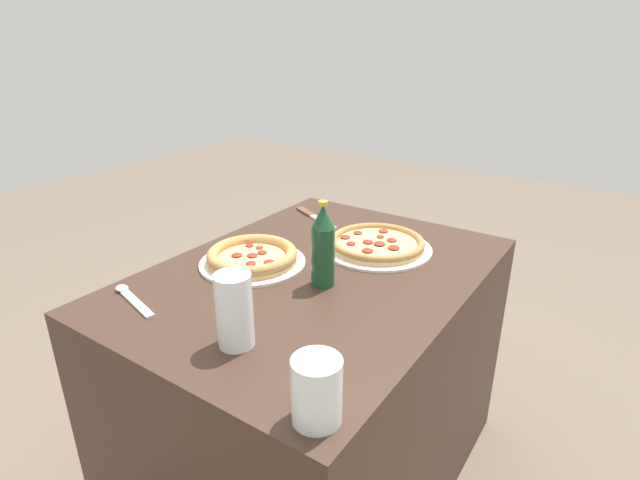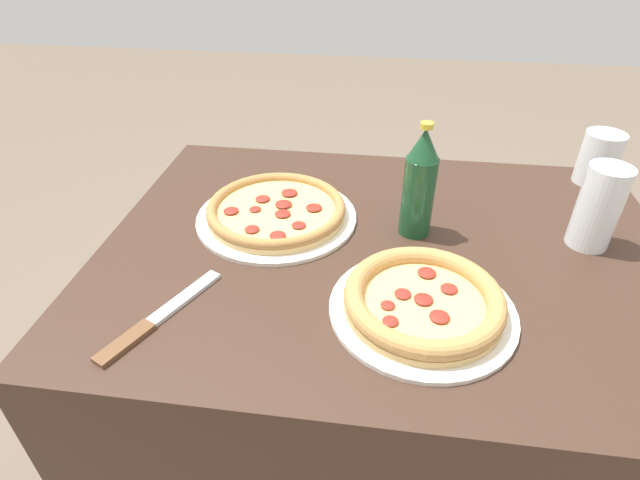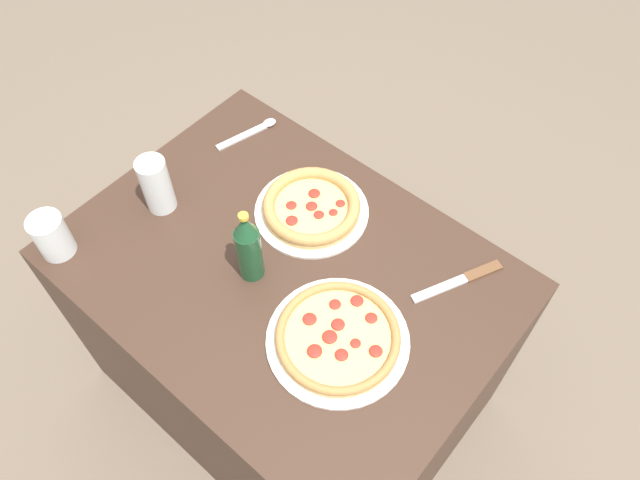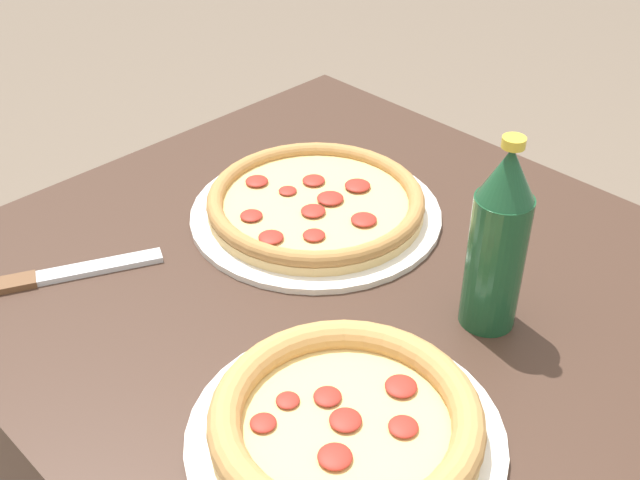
# 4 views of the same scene
# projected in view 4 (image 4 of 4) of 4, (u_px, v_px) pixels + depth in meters

# --- Properties ---
(pizza_salami) EXTENTS (0.32, 0.32, 0.04)m
(pizza_salami) POSITION_uv_depth(u_px,v_px,m) (316.00, 205.00, 1.01)
(pizza_salami) COLOR silver
(pizza_salami) RESTS_ON table
(pizza_veggie) EXTENTS (0.29, 0.29, 0.04)m
(pizza_veggie) POSITION_uv_depth(u_px,v_px,m) (346.00, 424.00, 0.71)
(pizza_veggie) COLOR silver
(pizza_veggie) RESTS_ON table
(beer_bottle) EXTENTS (0.06, 0.06, 0.22)m
(beer_bottle) POSITION_uv_depth(u_px,v_px,m) (498.00, 241.00, 0.80)
(beer_bottle) COLOR #194728
(beer_bottle) RESTS_ON table
(knife) EXTENTS (0.12, 0.22, 0.01)m
(knife) POSITION_uv_depth(u_px,v_px,m) (47.00, 277.00, 0.91)
(knife) COLOR brown
(knife) RESTS_ON table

